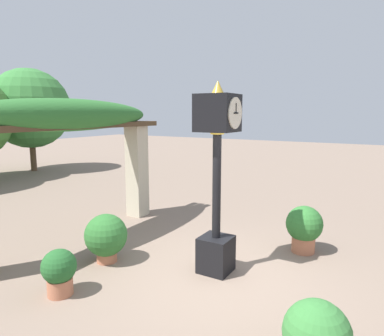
{
  "coord_description": "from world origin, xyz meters",
  "views": [
    {
      "loc": [
        -5.06,
        -2.49,
        2.83
      ],
      "look_at": [
        0.17,
        0.62,
        1.85
      ],
      "focal_mm": 32.0,
      "sensor_mm": 36.0,
      "label": 1
    }
  ],
  "objects": [
    {
      "name": "ground_plane",
      "position": [
        0.0,
        0.0,
        0.0
      ],
      "size": [
        60.0,
        60.0,
        0.0
      ],
      "primitive_type": "plane",
      "color": "#7F6B5B"
    },
    {
      "name": "pedestal_clock",
      "position": [
        0.17,
        0.12,
        1.79
      ],
      "size": [
        0.63,
        0.68,
        3.37
      ],
      "color": "black",
      "rests_on": "ground"
    },
    {
      "name": "pergola",
      "position": [
        0.0,
        3.56,
        2.45
      ],
      "size": [
        5.38,
        1.06,
        3.14
      ],
      "color": "#BCB299",
      "rests_on": "ground"
    },
    {
      "name": "potted_plant_near_left",
      "position": [
        -1.81,
        1.85,
        0.4
      ],
      "size": [
        0.54,
        0.54,
        0.74
      ],
      "color": "#B26B4C",
      "rests_on": "ground"
    },
    {
      "name": "potted_plant_near_right",
      "position": [
        1.88,
        -1.04,
        0.54
      ],
      "size": [
        0.74,
        0.74,
        0.97
      ],
      "color": "#B26B4C",
      "rests_on": "ground"
    },
    {
      "name": "potted_plant_far_right",
      "position": [
        -0.54,
        2.11,
        0.51
      ],
      "size": [
        0.81,
        0.81,
        0.94
      ],
      "color": "#B26B4C",
      "rests_on": "ground"
    }
  ]
}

